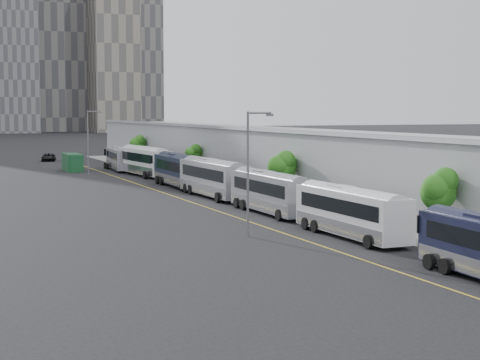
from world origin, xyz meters
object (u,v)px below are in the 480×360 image
bus_3 (270,196)px  shipping_container (73,162)px  bus_2 (351,217)px  street_lamp_near (250,165)px  bus_7 (120,161)px  bus_5 (180,173)px  suv (49,157)px  street_lamp_far (89,138)px  bus_4 (213,181)px  bus_6 (145,164)px

bus_3 → shipping_container: 56.39m
bus_2 → street_lamp_near: 8.06m
bus_7 → bus_3: bearing=-84.5°
bus_5 → street_lamp_near: size_ratio=1.49×
shipping_container → bus_2: bearing=-82.4°
street_lamp_near → suv: size_ratio=1.80×
street_lamp_near → street_lamp_far: 58.92m
bus_3 → street_lamp_far: bearing=97.8°
street_lamp_far → suv: bearing=91.3°
bus_2 → bus_4: (0.05, 28.61, 0.15)m
bus_5 → suv: (-7.01, 54.70, -0.96)m
bus_7 → bus_4: bearing=-84.5°
bus_3 → bus_4: size_ratio=0.93×
street_lamp_near → street_lamp_far: size_ratio=1.00×
bus_2 → bus_5: size_ratio=0.93×
street_lamp_far → bus_3: bearing=-82.6°
bus_2 → street_lamp_far: street_lamp_far is taller
bus_3 → shipping_container: bearing=97.8°
street_lamp_near → bus_7: bearing=84.7°
bus_4 → bus_6: size_ratio=0.98×
shipping_container → suv: (0.21, 24.63, -0.59)m
bus_6 → bus_4: bearing=-95.4°
bus_7 → street_lamp_far: street_lamp_far is taller
bus_3 → bus_6: 43.08m
bus_4 → street_lamp_far: street_lamp_far is taller
bus_2 → suv: size_ratio=2.49×
street_lamp_near → shipping_container: 67.08m
bus_7 → street_lamp_near: 65.78m
bus_5 → suv: 55.15m
suv → bus_3: bearing=-73.5°
bus_2 → bus_6: (0.56, 57.42, 0.17)m
bus_5 → bus_6: bearing=89.5°
bus_3 → bus_4: (-0.09, 14.28, 0.11)m
bus_7 → suv: (-6.56, 26.20, -0.79)m
bus_7 → street_lamp_near: size_ratio=1.36×
bus_4 → bus_6: bearing=87.9°
bus_5 → bus_6: bus_6 is taller
bus_4 → street_lamp_far: 34.34m
street_lamp_far → bus_6: bearing=-35.8°
suv → bus_7: bearing=-64.4°
bus_2 → shipping_container: (-7.07, 70.27, -0.25)m
bus_5 → bus_7: bearing=91.8°
bus_4 → bus_7: size_ratio=1.12×
bus_4 → suv: 66.64m
bus_7 → suv: size_ratio=2.44×
bus_6 → shipping_container: 14.95m
street_lamp_near → street_lamp_far: (0.27, 58.92, -0.01)m
bus_7 → suv: 27.02m
bus_5 → shipping_container: (-7.21, 30.07, -0.37)m
bus_6 → suv: (-7.42, 37.48, -1.01)m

